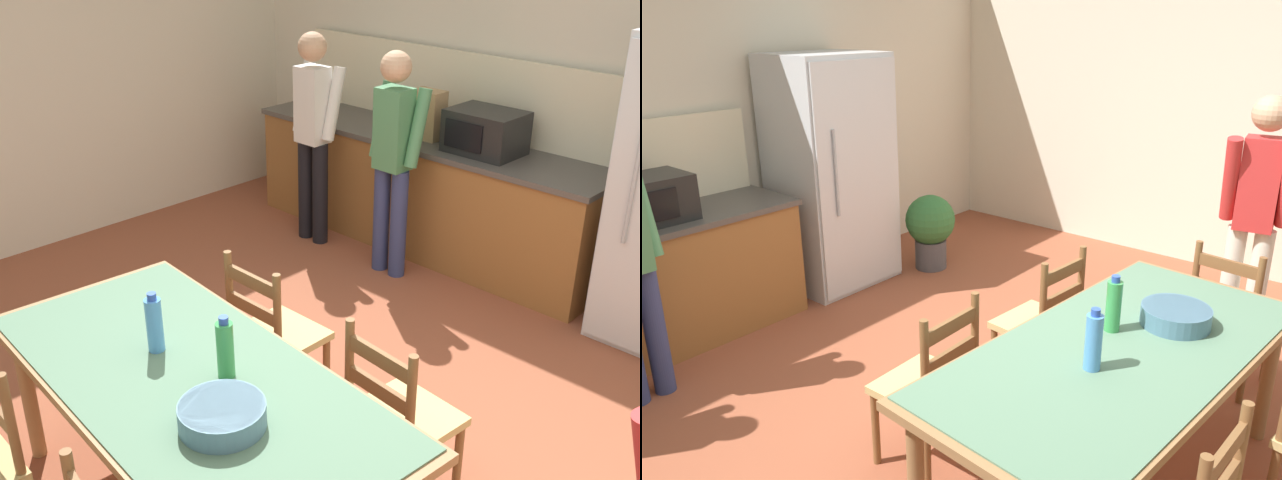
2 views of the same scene
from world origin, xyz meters
The scene contains 14 objects.
ground_plane centered at (0.00, 0.00, 0.00)m, with size 8.32×8.32×0.00m, color brown.
wall_back centered at (0.00, 2.66, 1.45)m, with size 6.52×0.12×2.90m, color beige.
kitchen_counter centered at (-1.13, 2.23, 0.44)m, with size 2.97×0.66×0.88m.
counter_splashback centered at (-1.13, 2.54, 1.18)m, with size 2.93×0.03×0.60m, color beige.
microwave centered at (-0.59, 2.21, 1.03)m, with size 0.50×0.39×0.30m.
paper_bag centered at (-1.09, 2.20, 1.06)m, with size 0.24×0.16×0.36m, color tan.
dining_table centered at (0.03, -0.78, 0.69)m, with size 2.06×1.09×0.77m.
bottle_near_centre centered at (-0.22, -0.76, 0.90)m, with size 0.07×0.07×0.27m.
bottle_off_centre centered at (0.13, -0.67, 0.90)m, with size 0.07×0.07×0.27m.
serving_bowl centered at (0.37, -0.88, 0.82)m, with size 0.32×0.32×0.09m.
chair_side_far_right centered at (0.53, -0.06, 0.44)m, with size 0.45×0.43×0.91m.
chair_side_far_left centered at (-0.36, 0.01, 0.44)m, with size 0.42×0.40×0.91m.
person_at_sink centered at (-1.79, 1.71, 0.92)m, with size 0.41×0.28×1.64m.
person_at_counter centered at (-0.98, 1.69, 0.90)m, with size 0.40×0.28×1.61m.
Camera 1 is at (2.16, -2.17, 2.50)m, focal length 42.00 mm.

